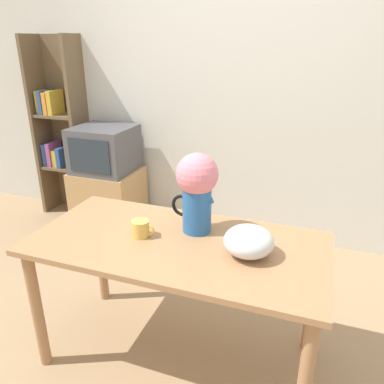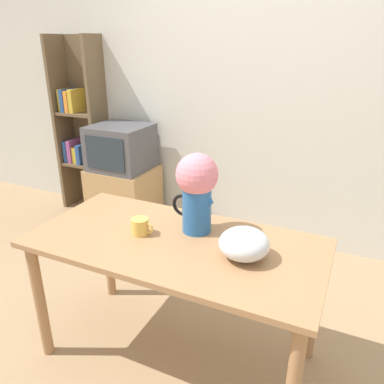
{
  "view_description": "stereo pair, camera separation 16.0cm",
  "coord_description": "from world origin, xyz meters",
  "px_view_note": "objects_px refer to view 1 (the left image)",
  "views": [
    {
      "loc": [
        0.73,
        -1.53,
        1.67
      ],
      "look_at": [
        0.13,
        0.14,
        0.96
      ],
      "focal_mm": 35.0,
      "sensor_mm": 36.0,
      "label": 1
    },
    {
      "loc": [
        0.88,
        -1.47,
        1.67
      ],
      "look_at": [
        0.13,
        0.14,
        0.96
      ],
      "focal_mm": 35.0,
      "sensor_mm": 36.0,
      "label": 2
    }
  ],
  "objects_px": {
    "coffee_mug": "(141,229)",
    "tv_set": "(104,149)",
    "white_bowl": "(249,241)",
    "flower_vase": "(197,186)"
  },
  "relations": [
    {
      "from": "white_bowl",
      "to": "tv_set",
      "type": "xyz_separation_m",
      "value": [
        -1.58,
        1.28,
        -0.04
      ]
    },
    {
      "from": "flower_vase",
      "to": "white_bowl",
      "type": "bearing_deg",
      "value": -25.96
    },
    {
      "from": "white_bowl",
      "to": "coffee_mug",
      "type": "bearing_deg",
      "value": -179.18
    },
    {
      "from": "flower_vase",
      "to": "tv_set",
      "type": "relative_size",
      "value": 0.83
    },
    {
      "from": "white_bowl",
      "to": "tv_set",
      "type": "bearing_deg",
      "value": 140.97
    },
    {
      "from": "coffee_mug",
      "to": "tv_set",
      "type": "height_order",
      "value": "tv_set"
    },
    {
      "from": "coffee_mug",
      "to": "tv_set",
      "type": "xyz_separation_m",
      "value": [
        -1.03,
        1.29,
        -0.01
      ]
    },
    {
      "from": "coffee_mug",
      "to": "white_bowl",
      "type": "relative_size",
      "value": 0.52
    },
    {
      "from": "coffee_mug",
      "to": "flower_vase",
      "type": "bearing_deg",
      "value": 32.45
    },
    {
      "from": "flower_vase",
      "to": "coffee_mug",
      "type": "relative_size",
      "value": 3.44
    }
  ]
}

